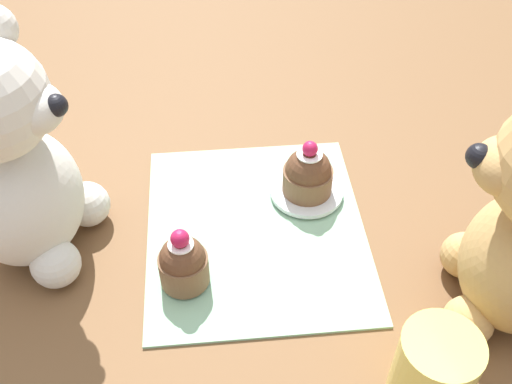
% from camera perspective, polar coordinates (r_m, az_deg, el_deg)
% --- Properties ---
extents(ground_plane, '(4.00, 4.00, 0.00)m').
position_cam_1_polar(ground_plane, '(0.62, 0.00, -3.68)').
color(ground_plane, brown).
extents(knitted_placemat, '(0.26, 0.22, 0.01)m').
position_cam_1_polar(knitted_placemat, '(0.62, 0.00, -3.50)').
color(knitted_placemat, '#8EBC99').
rests_on(knitted_placemat, ground_plane).
extents(teddy_bear_cream, '(0.15, 0.14, 0.24)m').
position_cam_1_polar(teddy_bear_cream, '(0.57, -22.06, 2.83)').
color(teddy_bear_cream, silver).
rests_on(teddy_bear_cream, ground_plane).
extents(cupcake_near_cream_bear, '(0.05, 0.05, 0.07)m').
position_cam_1_polar(cupcake_near_cream_bear, '(0.56, -6.95, -6.68)').
color(cupcake_near_cream_bear, brown).
rests_on(cupcake_near_cream_bear, knitted_placemat).
extents(saucer_plate, '(0.08, 0.08, 0.01)m').
position_cam_1_polar(saucer_plate, '(0.65, 4.83, 0.08)').
color(saucer_plate, silver).
rests_on(saucer_plate, knitted_placemat).
extents(cupcake_near_tan_bear, '(0.05, 0.05, 0.07)m').
position_cam_1_polar(cupcake_near_tan_bear, '(0.63, 4.97, 1.73)').
color(cupcake_near_tan_bear, brown).
rests_on(cupcake_near_tan_bear, saucer_plate).
extents(juice_glass, '(0.06, 0.06, 0.07)m').
position_cam_1_polar(juice_glass, '(0.51, 16.58, -15.91)').
color(juice_glass, '#EADB66').
rests_on(juice_glass, ground_plane).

